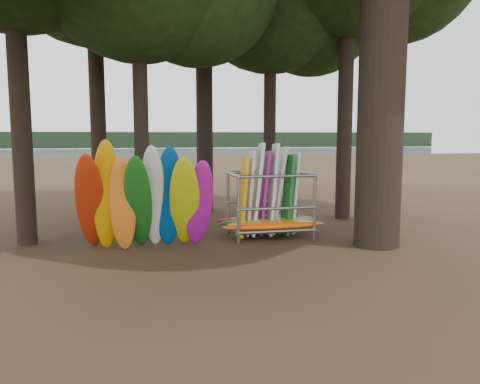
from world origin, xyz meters
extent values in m
plane|color=#47331E|center=(0.00, 0.00, 0.00)|extent=(120.00, 120.00, 0.00)
plane|color=gray|center=(0.00, 60.00, 0.00)|extent=(160.00, 160.00, 0.00)
cube|color=black|center=(0.00, 110.00, 2.00)|extent=(160.00, 4.00, 4.00)
cylinder|color=black|center=(-5.02, 2.47, 5.30)|extent=(0.53, 0.53, 10.60)
cylinder|color=black|center=(-3.30, 5.92, 5.61)|extent=(0.53, 0.53, 11.22)
cylinder|color=black|center=(0.58, 7.10, 7.21)|extent=(0.64, 0.64, 14.41)
cylinder|color=black|center=(2.90, 6.03, 4.95)|extent=(0.46, 0.46, 9.90)
cylinder|color=black|center=(-1.87, 2.69, 4.69)|extent=(0.42, 0.42, 9.39)
cylinder|color=black|center=(5.18, 4.39, 5.92)|extent=(0.53, 0.53, 11.84)
ellipsoid|color=red|center=(-3.18, 0.99, 1.28)|extent=(0.75, 1.98, 2.72)
ellipsoid|color=#E8A206|center=(-2.79, 0.97, 1.44)|extent=(0.82, 1.38, 2.99)
ellipsoid|color=orange|center=(-2.40, 0.84, 1.22)|extent=(0.74, 1.05, 2.52)
ellipsoid|color=#176A1C|center=(-2.01, 0.84, 1.25)|extent=(0.80, 1.92, 2.68)
ellipsoid|color=white|center=(-1.62, 1.00, 1.37)|extent=(0.75, 1.57, 2.86)
ellipsoid|color=#074492|center=(-1.23, 1.01, 1.35)|extent=(0.77, 1.29, 2.79)
ellipsoid|color=yellow|center=(-0.84, 0.85, 1.23)|extent=(0.95, 1.89, 2.59)
ellipsoid|color=#AA169A|center=(-0.45, 0.95, 1.18)|extent=(0.84, 1.30, 2.46)
ellipsoid|color=#F95F0D|center=(1.75, 1.45, 0.42)|extent=(3.02, 0.55, 0.24)
ellipsoid|color=#A5A616|center=(1.75, 1.81, 0.42)|extent=(2.62, 0.55, 0.24)
ellipsoid|color=#1F6E18|center=(1.75, 2.06, 0.42)|extent=(3.03, 0.55, 0.24)
ellipsoid|color=red|center=(1.75, 2.43, 0.42)|extent=(3.05, 0.55, 0.24)
cube|color=#FFAF0D|center=(0.95, 2.02, 1.15)|extent=(0.32, 0.77, 2.34)
cube|color=silver|center=(1.18, 2.19, 1.26)|extent=(0.35, 0.78, 2.54)
cube|color=white|center=(1.41, 2.11, 1.37)|extent=(0.47, 0.77, 2.76)
cube|color=#92187F|center=(1.64, 2.21, 1.25)|extent=(0.43, 0.76, 2.53)
cube|color=white|center=(1.87, 2.08, 1.36)|extent=(0.38, 0.78, 2.74)
cube|color=silver|center=(2.10, 2.27, 1.32)|extent=(0.55, 0.76, 2.65)
cube|color=#197326|center=(2.33, 2.04, 1.20)|extent=(0.36, 0.78, 2.42)
cube|color=white|center=(2.56, 2.27, 1.19)|extent=(0.36, 0.78, 2.42)
camera|label=1|loc=(-1.99, -11.10, 2.94)|focal=35.00mm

